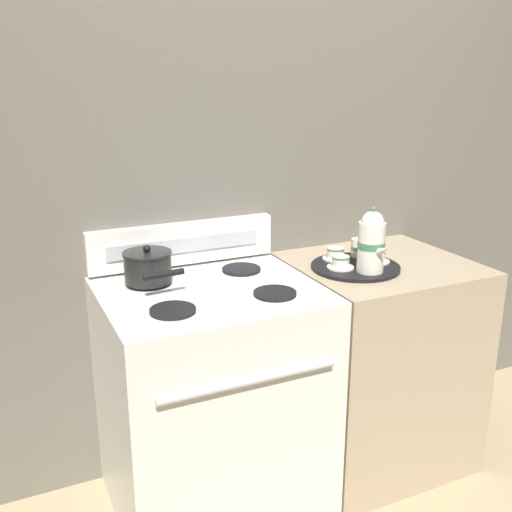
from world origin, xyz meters
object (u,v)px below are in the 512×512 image
Objects in this scene: teapot at (372,242)px; teacup_right at (377,256)px; teacup_front at (341,262)px; teacup_left at (335,254)px; creamer_jug at (358,248)px; serving_tray at (355,267)px; saucepan at (148,267)px; stove at (213,400)px.

teacup_right is (0.09, 0.09, -0.09)m from teapot.
teacup_front is (-0.08, 0.08, -0.09)m from teapot.
teacup_left is 0.11m from creamer_jug.
teacup_left is 1.00× the size of teacup_right.
teacup_left reaches higher than serving_tray.
teacup_front is at bearing -13.10° from saucepan.
teacup_front is (0.53, -0.02, 0.48)m from stove.
saucepan is 0.87m from creamer_jug.
creamer_jug is (0.08, 0.09, 0.04)m from serving_tray.
stove is 3.45× the size of saucepan.
creamer_jug is (0.07, 0.18, -0.08)m from teapot.
saucepan is at bearing 168.43° from serving_tray.
teacup_left is at bearing 67.96° from teacup_front.
stove is at bearing 169.98° from teapot.
stove is at bearing 178.34° from teacup_right.
teacup_front reaches higher than stove.
teapot is (0.79, -0.25, 0.06)m from saucepan.
teacup_front reaches higher than serving_tray.
teacup_left is at bearing -4.56° from saucepan.
stove is 8.62× the size of teacup_left.
teapot is 2.42× the size of teacup_left.
creamer_jug reaches higher than teacup_right.
saucepan is at bearing 166.90° from teacup_front.
saucepan is 0.76m from teacup_left.
serving_tray is (0.79, -0.16, -0.06)m from saucepan.
saucepan reaches higher than serving_tray.
teapot reaches higher than stove.
stove is at bearing -171.85° from teacup_left.
saucepan is at bearing 162.50° from teapot.
creamer_jug is (0.11, -0.01, 0.01)m from teacup_left.
stove is 0.72m from teacup_front.
serving_tray is 3.33× the size of teacup_right.
teacup_front is 0.18m from creamer_jug.
saucepan is 0.90m from teacup_right.
teacup_front is at bearing 133.23° from teapot.
teacup_right is at bearing 43.12° from teapot.
teacup_right is (0.13, -0.10, 0.00)m from teacup_left.
teacup_right is 0.10m from creamer_jug.
serving_tray is 3.33× the size of teacup_left.
saucepan is 2.50× the size of teacup_right.
stove is at bearing 178.23° from serving_tray.
teacup_right is 1.40× the size of creamer_jug.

